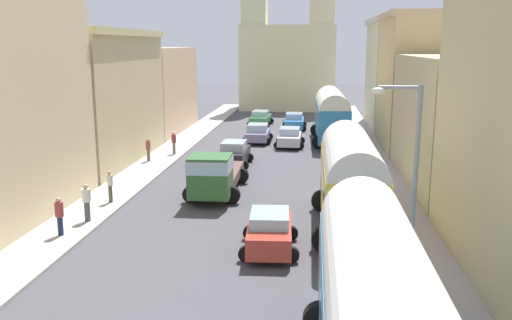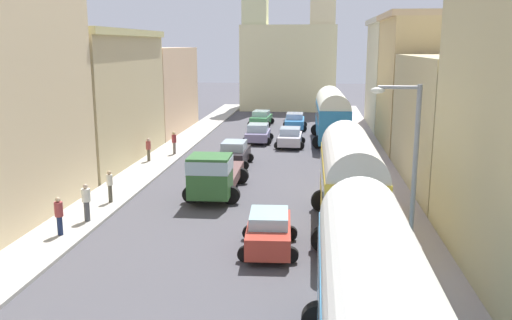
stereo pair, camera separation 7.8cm
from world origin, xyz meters
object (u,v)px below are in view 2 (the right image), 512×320
object	(u,v)px
car_1	(258,133)
pedestrian_1	(110,185)
car_4	(290,137)
streetlamp_near	(408,170)
car_0	(234,154)
car_5	(295,121)
car_2	(261,118)
cargo_truck_0	(215,174)
pedestrian_0	(86,201)
pedestrian_2	(59,215)
car_3	(269,231)
parked_bus_0	(376,318)
pedestrian_4	(174,142)
pedestrian_3	(148,149)
parked_bus_2	(332,113)
parked_bus_1	(350,177)

from	to	relation	value
car_1	pedestrian_1	bearing A→B (deg)	-106.68
car_4	streetlamp_near	bearing A→B (deg)	-78.70
car_0	car_5	bearing A→B (deg)	78.06
car_2	car_0	bearing A→B (deg)	-89.89
cargo_truck_0	car_2	distance (m)	25.71
cargo_truck_0	car_1	size ratio (longest dim) A/B	1.86
car_1	car_4	size ratio (longest dim) A/B	0.99
pedestrian_0	pedestrian_2	size ratio (longest dim) A/B	1.05
cargo_truck_0	pedestrian_2	bearing A→B (deg)	-128.20
car_3	car_5	size ratio (longest dim) A/B	0.95
car_2	pedestrian_1	distance (m)	27.99
car_2	car_5	size ratio (longest dim) A/B	0.99
parked_bus_0	pedestrian_4	xyz separation A→B (m)	(-11.31, 26.58, -1.28)
parked_bus_0	car_2	size ratio (longest dim) A/B	2.50
pedestrian_4	pedestrian_2	bearing A→B (deg)	-91.27
cargo_truck_0	streetlamp_near	bearing A→B (deg)	-50.05
car_5	pedestrian_3	distance (m)	18.19
car_1	pedestrian_3	xyz separation A→B (m)	(-6.50, -8.57, 0.23)
parked_bus_2	car_2	distance (m)	10.85
car_1	car_4	distance (m)	3.14
car_5	pedestrian_0	world-z (taller)	pedestrian_0
cargo_truck_0	car_0	bearing A→B (deg)	90.87
car_1	car_5	size ratio (longest dim) A/B	0.91
car_3	pedestrian_0	world-z (taller)	pedestrian_0
pedestrian_3	streetlamp_near	size ratio (longest dim) A/B	0.26
cargo_truck_0	pedestrian_0	bearing A→B (deg)	-135.46
pedestrian_1	pedestrian_3	bearing A→B (deg)	96.15
car_3	car_1	bearing A→B (deg)	97.08
car_2	pedestrian_0	world-z (taller)	pedestrian_0
car_1	pedestrian_4	world-z (taller)	pedestrian_4
pedestrian_4	streetlamp_near	bearing A→B (deg)	-57.00
pedestrian_3	car_1	bearing A→B (deg)	52.83
car_1	pedestrian_3	size ratio (longest dim) A/B	2.14
parked_bus_2	cargo_truck_0	distance (m)	18.48
pedestrian_4	pedestrian_0	bearing A→B (deg)	-90.04
parked_bus_1	cargo_truck_0	bearing A→B (deg)	146.91
car_2	pedestrian_2	bearing A→B (deg)	-98.93
pedestrian_1	pedestrian_2	bearing A→B (deg)	-93.67
car_2	car_5	world-z (taller)	car_5
pedestrian_2	pedestrian_1	bearing A→B (deg)	86.33
cargo_truck_0	pedestrian_4	xyz separation A→B (m)	(-4.86, 10.28, -0.26)
parked_bus_1	car_3	bearing A→B (deg)	-139.19
pedestrian_1	car_1	bearing A→B (deg)	73.32
car_5	parked_bus_2	bearing A→B (deg)	-62.41
car_1	pedestrian_0	xyz separation A→B (m)	(-5.40, -21.14, 0.29)
car_2	streetlamp_near	xyz separation A→B (m)	(8.24, -35.37, 3.19)
car_0	pedestrian_3	size ratio (longest dim) A/B	2.28
car_4	pedestrian_1	distance (m)	18.48
pedestrian_1	streetlamp_near	bearing A→B (deg)	-30.91
pedestrian_3	car_0	bearing A→B (deg)	-1.56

